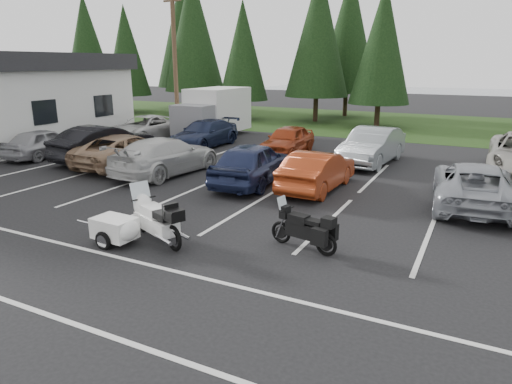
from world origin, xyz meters
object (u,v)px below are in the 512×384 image
object	(u,v)px
car_near_3	(166,156)
car_near_4	(252,163)
car_near_1	(104,143)
car_near_2	(128,150)
box_truck	(210,114)
car_near_0	(44,143)
utility_pole	(175,57)
car_near_5	(318,170)
car_far_1	(204,134)
touring_motorcycle	(156,215)
adventure_motorcycle	(303,225)
car_near_6	(474,185)
car_far_3	(372,146)
car_far_2	(287,140)
cargo_trailer	(115,231)
car_far_0	(145,128)

from	to	relation	value
car_near_3	car_near_4	xyz separation A→B (m)	(3.86, 0.16, 0.05)
car_near_1	car_near_2	distance (m)	1.87
box_truck	car_near_0	distance (m)	9.48
utility_pole	car_near_5	xyz separation A→B (m)	(11.74, -7.73, -4.00)
car_near_0	car_far_1	distance (m)	7.91
car_near_5	touring_motorcycle	distance (m)	6.81
car_near_1	adventure_motorcycle	size ratio (longest dim) A/B	2.43
car_near_6	car_far_3	xyz separation A→B (m)	(-4.35, 4.91, 0.10)
utility_pole	car_near_1	bearing A→B (deg)	-80.15
utility_pole	touring_motorcycle	xyz separation A→B (m)	(9.75, -14.25, -3.99)
car_far_2	touring_motorcycle	size ratio (longest dim) A/B	1.61
car_near_1	touring_motorcycle	distance (m)	10.86
touring_motorcycle	adventure_motorcycle	size ratio (longest dim) A/B	1.25
car_near_6	car_far_2	distance (m)	10.06
box_truck	cargo_trailer	bearing A→B (deg)	-65.75
car_near_6	car_far_0	bearing A→B (deg)	-22.14
car_near_5	cargo_trailer	distance (m)	7.69
cargo_trailer	adventure_motorcycle	world-z (taller)	adventure_motorcycle
box_truck	touring_motorcycle	xyz separation A→B (m)	(7.75, -14.75, -0.74)
car_near_2	car_far_0	bearing A→B (deg)	-54.91
touring_motorcycle	car_near_1	bearing A→B (deg)	163.99
box_truck	car_far_2	xyz separation A→B (m)	(6.21, -2.66, -0.75)
box_truck	car_far_3	world-z (taller)	box_truck
car_near_6	car_far_1	bearing A→B (deg)	-26.71
car_near_1	car_near_3	size ratio (longest dim) A/B	0.96
car_near_0	car_near_4	distance (m)	11.23
car_near_2	car_far_1	world-z (taller)	car_near_2
car_near_5	cargo_trailer	world-z (taller)	car_near_5
car_near_5	car_far_1	bearing A→B (deg)	-31.76
utility_pole	touring_motorcycle	size ratio (longest dim) A/B	3.51
car_near_4	cargo_trailer	size ratio (longest dim) A/B	3.09
box_truck	car_near_0	size ratio (longest dim) A/B	1.37
car_near_1	car_far_1	size ratio (longest dim) A/B	1.02
car_far_0	car_far_1	xyz separation A→B (m)	(4.10, -0.02, -0.02)
car_far_0	car_near_4	bearing A→B (deg)	-28.46
car_near_4	car_near_0	bearing A→B (deg)	-4.91
car_near_2	adventure_motorcycle	xyz separation A→B (m)	(10.16, -5.18, -0.09)
touring_motorcycle	car_near_5	bearing A→B (deg)	95.81
car_near_5	car_far_2	bearing A→B (deg)	-56.05
car_near_5	adventure_motorcycle	bearing A→B (deg)	107.43
car_near_0	car_far_0	distance (m)	6.01
car_near_6	car_far_3	world-z (taller)	car_far_3
touring_motorcycle	car_far_2	bearing A→B (deg)	120.10
utility_pole	car_far_2	distance (m)	9.38
car_near_2	car_far_3	distance (m)	10.80
car_near_5	car_far_1	xyz separation A→B (m)	(-8.36, 5.50, 0.01)
car_far_0	car_far_2	xyz separation A→B (m)	(8.93, 0.05, -0.02)
utility_pole	car_near_2	world-z (taller)	utility_pole
car_near_5	car_near_6	bearing A→B (deg)	-174.58
car_far_0	car_near_3	bearing A→B (deg)	-42.48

